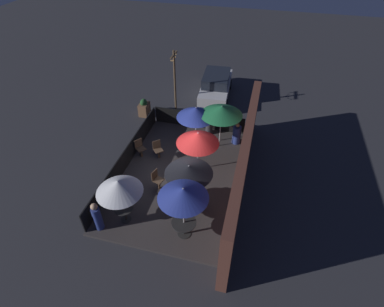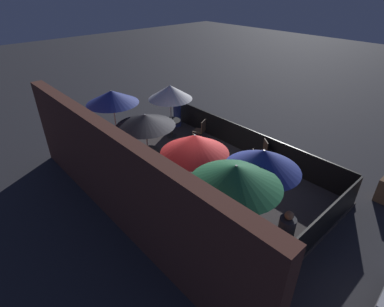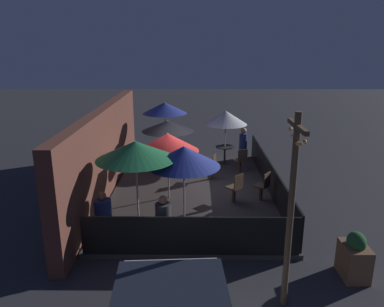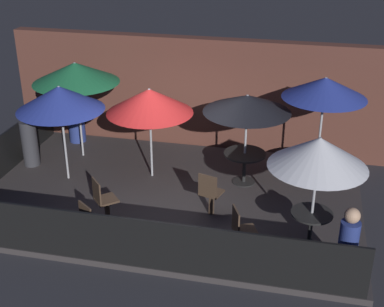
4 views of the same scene
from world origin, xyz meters
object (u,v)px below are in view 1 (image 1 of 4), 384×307
Objects in this scene: patio_umbrella_3 at (196,112)px; patron_2 at (237,134)px; dining_table_1 at (189,193)px; light_post at (175,79)px; patio_umbrella_2 at (183,193)px; patio_chair_2 at (158,149)px; planter_box at (144,108)px; patio_umbrella_5 at (222,110)px; patio_chair_3 at (157,179)px; patio_umbrella_0 at (119,186)px; patron_0 at (97,217)px; patron_1 at (209,124)px; patio_chair_1 at (140,148)px; dining_table_2 at (184,225)px; dining_table_0 at (124,210)px; patio_chair_0 at (125,187)px; patio_umbrella_4 at (198,138)px; patio_umbrella_1 at (189,170)px; parked_car_0 at (216,85)px.

patron_2 is (-0.65, 2.01, -1.40)m from patio_umbrella_3.
light_post is at bearing -158.91° from dining_table_1.
dining_table_1 is (-1.56, -0.22, -1.68)m from patio_umbrella_2.
patio_chair_2 is 0.89× the size of planter_box.
patio_umbrella_5 is 2.48× the size of patio_chair_3.
patio_umbrella_0 is 2.32× the size of patio_chair_2.
patron_0 is 1.03× the size of patron_1.
dining_table_1 is 5.07m from patron_1.
patio_chair_1 is 0.87m from patio_chair_2.
light_post reaches higher than patio_chair_1.
dining_table_2 is at bearing -10.78° from patio_chair_2.
patio_umbrella_3 reaches higher than patron_2.
patio_chair_3 is at bearing -58.89° from patron_0.
patron_0 is at bearing -29.64° from patio_umbrella_5.
patio_chair_1 is at bearing -139.52° from dining_table_2.
patio_chair_2 reaches higher than planter_box.
dining_table_2 is at bearing 88.52° from dining_table_0.
patio_umbrella_2 reaches higher than dining_table_1.
patio_umbrella_0 is 0.92× the size of patio_umbrella_5.
patio_chair_2 is (-2.77, 0.48, -0.00)m from patio_chair_0.
patron_1 is (-5.38, 2.48, 0.07)m from patio_chair_0.
patio_umbrella_0 is 1.03× the size of patio_umbrella_4.
patio_umbrella_1 reaches higher than patio_chair_0.
patron_0 reaches higher than dining_table_0.
dining_table_1 is at bearing 72.86° from patio_chair_0.
patio_umbrella_5 is at bearing 154.14° from dining_table_0.
patio_umbrella_1 reaches higher than planter_box.
patio_umbrella_5 is 5.57m from planter_box.
patron_2 is (-4.89, 4.03, 0.01)m from patio_chair_0.
patio_umbrella_3 reaches higher than patio_umbrella_1.
patio_umbrella_3 is 1.84× the size of patron_2.
patio_umbrella_2 reaches higher than patron_0.
patio_umbrella_4 is 3.16m from patron_2.
light_post is (-1.92, -2.46, 1.39)m from patron_1.
dining_table_0 is (-0.06, -2.41, -1.70)m from patio_umbrella_2.
dining_table_1 is at bearing -0.00° from patio_chair_2.
dining_table_0 is 1.29m from patio_chair_0.
patron_1 is 4.27m from planter_box.
patio_umbrella_3 is 4.21m from dining_table_1.
parked_car_0 is at bearing 172.03° from patio_umbrella_0.
dining_table_1 is 1.57m from dining_table_2.
patio_umbrella_1 is (-1.49, 2.19, -0.02)m from patio_umbrella_0.
patio_umbrella_1 is at bearing 124.35° from patio_umbrella_0.
patio_chair_3 is at bearing -138.83° from dining_table_2.
dining_table_1 is (-1.49, 2.19, -1.31)m from patio_umbrella_0.
patron_1 is at bearing 163.40° from dining_table_0.
dining_table_1 is at bearing -171.80° from dining_table_2.
patron_0 reaches higher than patio_chair_2.
dining_table_0 is at bearing -83.11° from patron_0.
patron_1 is at bearing -50.58° from patron_0.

